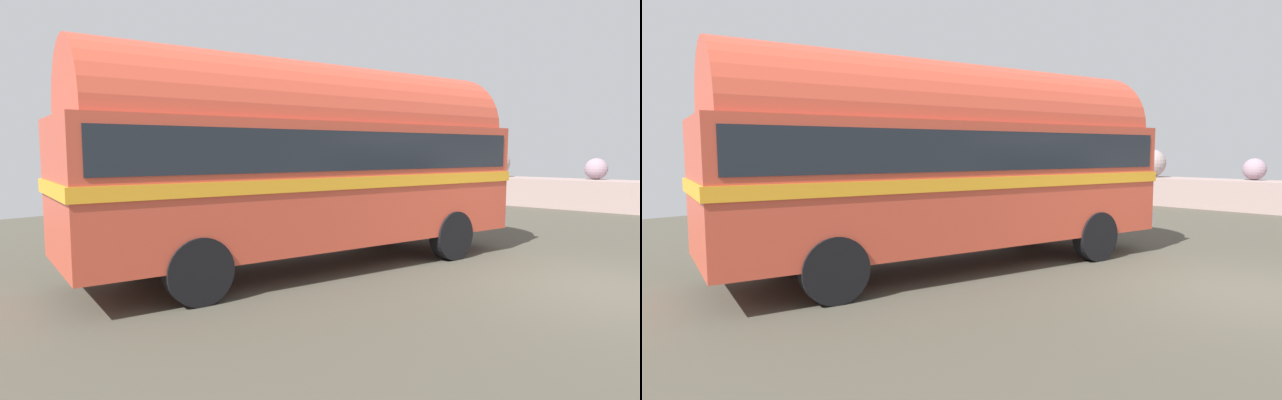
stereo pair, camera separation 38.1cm
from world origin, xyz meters
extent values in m
cube|color=#484539|center=(0.00, 0.00, 0.01)|extent=(32.00, 26.00, 0.02)
sphere|color=#A09490|center=(-12.43, 11.84, 1.56)|extent=(0.93, 0.93, 0.93)
sphere|color=gray|center=(-9.07, 11.78, 1.65)|extent=(1.10, 1.10, 1.10)
sphere|color=gray|center=(-6.96, 11.71, 1.67)|extent=(1.14, 1.14, 1.14)
sphere|color=gray|center=(-3.33, 12.27, 1.50)|extent=(0.79, 0.79, 0.79)
cylinder|color=black|center=(-4.93, 0.77, 0.50)|extent=(0.47, 1.00, 0.96)
cylinder|color=black|center=(-2.77, 0.32, 0.50)|extent=(0.47, 1.00, 0.96)
cylinder|color=black|center=(-6.01, -4.33, 0.50)|extent=(0.47, 1.00, 0.96)
cylinder|color=black|center=(-3.85, -4.78, 0.50)|extent=(0.47, 1.00, 0.96)
cube|color=#C34530|center=(-4.39, -2.00, 1.57)|extent=(4.08, 8.71, 2.10)
cylinder|color=#C34530|center=(-4.39, -2.00, 2.62)|extent=(3.81, 8.34, 2.20)
cube|color=orange|center=(-4.39, -2.00, 1.63)|extent=(4.14, 8.81, 0.20)
cube|color=black|center=(-4.39, -2.00, 2.15)|extent=(4.04, 8.39, 0.64)
cube|color=silver|center=(-3.51, 2.17, 0.70)|extent=(2.26, 0.63, 0.28)
camera|label=1|loc=(2.06, -8.67, 2.14)|focal=28.56mm
camera|label=2|loc=(2.34, -8.41, 2.14)|focal=28.56mm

